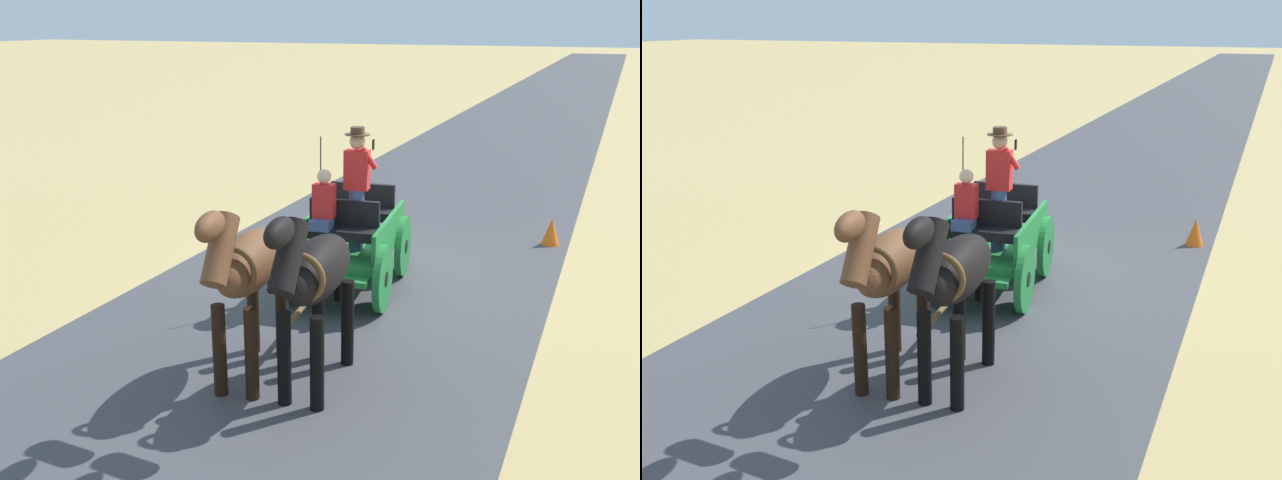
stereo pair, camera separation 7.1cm
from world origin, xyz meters
TOP-DOWN VIEW (x-y plane):
  - ground_plane at (0.00, 0.00)m, footprint 200.00×200.00m
  - road_surface at (0.00, 0.00)m, footprint 5.92×160.00m
  - horse_drawn_carriage at (-0.07, 0.95)m, footprint 1.67×4.52m
  - horse_near_side at (-0.79, 3.92)m, footprint 0.67×2.14m
  - horse_off_side at (-0.02, 4.00)m, footprint 0.80×2.15m
  - traffic_cone at (-2.64, -2.55)m, footprint 0.32×0.32m

SIDE VIEW (x-z plane):
  - ground_plane at x=0.00m, z-range 0.00..0.00m
  - road_surface at x=0.00m, z-range 0.00..0.01m
  - traffic_cone at x=-2.64m, z-range 0.00..0.50m
  - horse_drawn_carriage at x=-0.07m, z-range -0.43..2.07m
  - horse_near_side at x=-0.79m, z-range 0.22..2.43m
  - horse_off_side at x=-0.02m, z-range 0.22..2.43m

